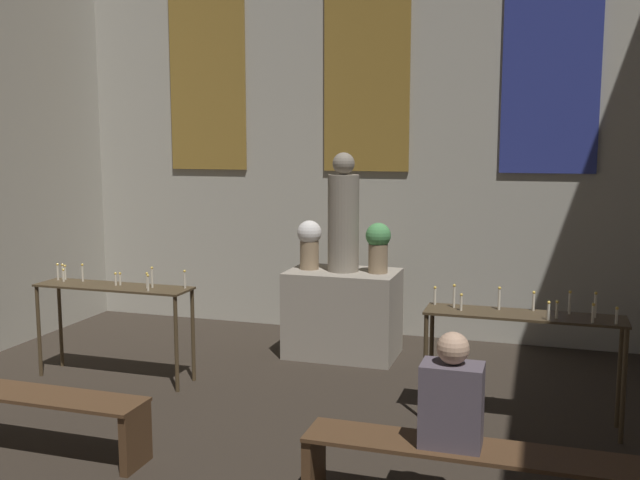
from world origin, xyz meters
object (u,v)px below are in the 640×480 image
flower_vase_left (309,242)px  altar (343,313)px  statue (343,217)px  candle_rack_left (114,299)px  pew_back_right (510,470)px  flower_vase_right (378,245)px  candle_rack_right (523,330)px  person_seated (452,397)px

flower_vase_left → altar: bearing=0.0°
statue → flower_vase_left: size_ratio=2.37×
altar → candle_rack_left: 2.32m
pew_back_right → flower_vase_right: bearing=116.3°
candle_rack_right → person_seated: bearing=-102.6°
altar → person_seated: 3.33m
statue → flower_vase_right: statue is taller
person_seated → altar: bearing=116.7°
candle_rack_left → person_seated: 3.70m
flower_vase_right → candle_rack_left: size_ratio=0.34×
candle_rack_left → pew_back_right: 4.04m
statue → person_seated: 3.40m
person_seated → flower_vase_right: bearing=110.7°
statue → person_seated: statue is taller
statue → altar: bearing=0.0°
flower_vase_left → person_seated: (1.86, -2.96, -0.45)m
statue → person_seated: size_ratio=1.78×
pew_back_right → candle_rack_left: bearing=156.6°
candle_rack_left → person_seated: size_ratio=2.22×
flower_vase_right → candle_rack_left: 2.64m
flower_vase_right → candle_rack_right: 2.06m
flower_vase_left → candle_rack_right: 2.64m
altar → flower_vase_left: flower_vase_left is taller
flower_vase_left → candle_rack_right: size_ratio=0.34×
flower_vase_right → pew_back_right: size_ratio=0.21×
statue → candle_rack_left: statue is taller
flower_vase_left → candle_rack_right: bearing=-31.8°
statue → pew_back_right: (1.84, -2.96, -1.12)m
altar → candle_rack_right: candle_rack_right is taller
candle_rack_left → flower_vase_left: bearing=42.8°
flower_vase_right → pew_back_right: (1.47, -2.96, -0.85)m
flower_vase_right → candle_rack_left: bearing=-148.3°
flower_vase_right → pew_back_right: flower_vase_right is taller
candle_rack_right → altar: bearing=143.4°
flower_vase_left → candle_rack_left: size_ratio=0.34×
altar → pew_back_right: 3.49m
candle_rack_left → candle_rack_right: bearing=-0.0°
altar → flower_vase_right: (0.37, -0.00, 0.74)m
altar → person_seated: (1.49, -2.96, 0.29)m
candle_rack_left → candle_rack_right: candle_rack_right is taller
candle_rack_right → pew_back_right: candle_rack_right is taller
flower_vase_left → pew_back_right: 3.79m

